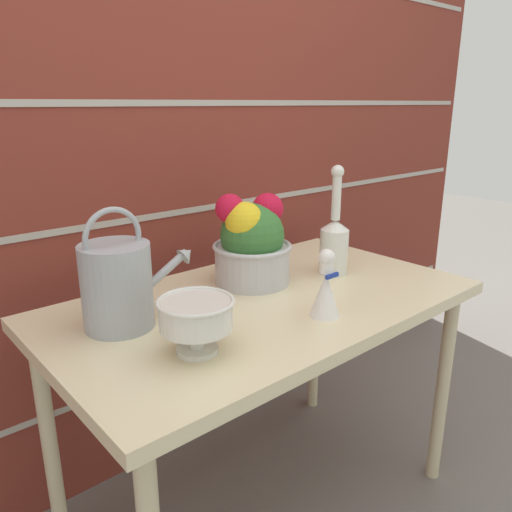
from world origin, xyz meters
The scene contains 8 objects.
ground_plane centered at (0.00, 0.00, 0.00)m, with size 12.00×12.00×0.00m, color slate.
brick_wall centered at (0.00, 0.49, 1.10)m, with size 3.60×0.08×2.20m.
patio_table centered at (0.00, 0.00, 0.67)m, with size 1.23×0.70×0.74m.
watering_can centered at (-0.40, 0.10, 0.85)m, with size 0.32×0.17×0.31m.
crystal_pedestal_bowl centered at (-0.33, -0.14, 0.83)m, with size 0.17×0.17×0.13m.
flower_planter centered at (0.06, 0.12, 0.87)m, with size 0.25×0.25×0.28m.
glass_decanter centered at (0.32, 0.02, 0.85)m, with size 0.09×0.09×0.36m.
figurine_vase centered at (0.04, -0.20, 0.81)m, with size 0.08×0.08×0.18m.
Camera 1 is at (-0.90, -1.00, 1.28)m, focal length 35.00 mm.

